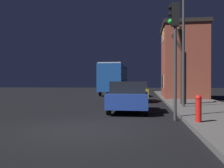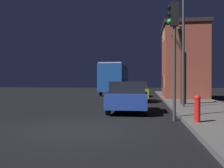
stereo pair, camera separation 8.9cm
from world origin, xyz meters
The scene contains 10 objects.
ground_plane centered at (0.00, 0.00, 0.00)m, with size 120.00×120.00×0.00m, color black.
brick_building centered at (5.38, 14.78, 3.34)m, with size 3.70×5.09×6.34m.
streetlamp centered at (3.83, 6.25, 4.60)m, with size 1.17×0.40×6.71m.
traffic_light centered at (3.17, 2.12, 3.25)m, with size 0.43×0.24×4.54m.
bare_tree centered at (4.31, 7.80, 2.21)m, with size 0.90×1.04×4.63m.
bus centered at (-1.59, 21.78, 2.11)m, with size 2.54×9.02×3.55m.
car_near_lane centered at (1.26, 4.60, 0.77)m, with size 1.85×3.88×1.51m.
car_mid_lane centered at (1.40, 11.57, 0.80)m, with size 1.81×3.88×1.53m.
car_far_lane centered at (1.01, 18.41, 0.75)m, with size 1.88×3.97×1.40m.
fire_hydrant centered at (3.80, 0.84, 0.63)m, with size 0.21×0.21×0.91m.
Camera 2 is at (2.12, -7.71, 1.47)m, focal length 40.00 mm.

